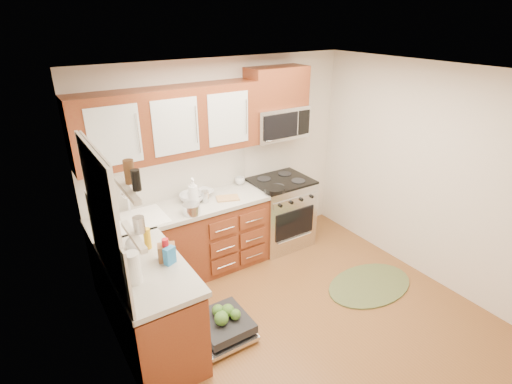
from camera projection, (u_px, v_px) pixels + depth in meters
floor at (306, 320)px, 4.20m from camera, size 3.50×3.50×0.00m
ceiling at (323, 76)px, 3.17m from camera, size 3.50×3.50×0.00m
wall_back at (223, 161)px, 5.03m from camera, size 3.50×0.04×2.50m
wall_front at (507, 331)px, 2.34m from camera, size 3.50×0.04×2.50m
wall_left at (123, 277)px, 2.82m from camera, size 0.04×3.50×2.50m
wall_right at (432, 177)px, 4.55m from camera, size 0.04×3.50×2.50m
base_cabinet_back at (184, 244)px, 4.78m from camera, size 2.05×0.60×0.85m
base_cabinet_left at (152, 311)px, 3.71m from camera, size 0.60×1.25×0.85m
countertop_back at (181, 209)px, 4.57m from camera, size 2.07×0.64×0.05m
countertop_left at (147, 268)px, 3.52m from camera, size 0.64×1.27×0.05m
backsplash_back at (169, 176)px, 4.67m from camera, size 2.05×0.02×0.57m
backsplash_left at (107, 248)px, 3.25m from camera, size 0.02×1.25×0.57m
upper_cabinets at (169, 123)px, 4.28m from camera, size 2.05×0.35×0.75m
cabinet_over_mw at (277, 86)px, 4.86m from camera, size 0.76×0.35×0.47m
range at (280, 212)px, 5.43m from camera, size 0.76×0.64×0.95m
microwave at (277, 122)px, 5.02m from camera, size 0.76×0.38×0.40m
sink at (138, 230)px, 4.34m from camera, size 0.62×0.50×0.26m
dishwasher at (220, 328)px, 3.96m from camera, size 0.70×0.60×0.20m
window at (101, 212)px, 3.09m from camera, size 0.03×1.05×1.05m
window_blind at (98, 171)px, 2.96m from camera, size 0.02×0.96×0.40m
shelf_upper at (127, 190)px, 2.24m from camera, size 0.04×0.40×0.03m
shelf_lower at (134, 236)px, 2.36m from camera, size 0.04×0.40×0.03m
rug at (369, 285)px, 4.73m from camera, size 1.26×0.98×0.02m
skillet at (275, 189)px, 4.90m from camera, size 0.32×0.32×0.05m
stock_pot at (191, 209)px, 4.39m from camera, size 0.26×0.26×0.12m
cutting_board at (228, 198)px, 4.76m from camera, size 0.31×0.25×0.02m
canister at (205, 197)px, 4.66m from camera, size 0.09×0.09×0.14m
paper_towel_roll at (133, 268)px, 3.24m from camera, size 0.16×0.16×0.28m
mustard_bottle at (147, 238)px, 3.73m from camera, size 0.08×0.08×0.21m
red_bottle at (166, 250)px, 3.53m from camera, size 0.07×0.07×0.22m
wooden_box at (167, 252)px, 3.56m from camera, size 0.18×0.15×0.15m
blue_carton at (170, 256)px, 3.51m from camera, size 0.12×0.09×0.16m
bowl_a at (201, 193)px, 4.83m from camera, size 0.36×0.36×0.07m
bowl_b at (192, 198)px, 4.69m from camera, size 0.30×0.30×0.09m
cup at (240, 181)px, 5.15m from camera, size 0.17×0.17×0.10m
soap_bottle_a at (193, 192)px, 4.55m from camera, size 0.15×0.15×0.33m
soap_bottle_b at (109, 237)px, 3.79m from camera, size 0.09×0.09×0.17m
soap_bottle_c at (133, 241)px, 3.71m from camera, size 0.18×0.18×0.19m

